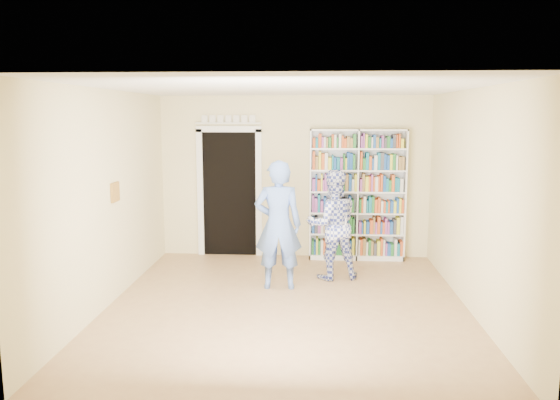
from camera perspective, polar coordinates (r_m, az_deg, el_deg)
name	(u,v)px	position (r m, az deg, el deg)	size (l,w,h in m)	color
floor	(287,305)	(7.03, 0.74, -10.94)	(5.00, 5.00, 0.00)	#A0734D
ceiling	(287,88)	(6.62, 0.78, 11.63)	(5.00, 5.00, 0.00)	white
wall_back	(294,177)	(9.17, 1.52, 2.41)	(4.50, 4.50, 0.00)	beige
wall_left	(108,198)	(7.16, -17.53, 0.17)	(5.00, 5.00, 0.00)	beige
wall_right	(474,202)	(6.96, 19.60, -0.18)	(5.00, 5.00, 0.00)	beige
bookshelf	(357,194)	(9.07, 8.06, 0.59)	(1.57, 0.29, 2.16)	white
doorway	(230,187)	(9.27, -5.30, 1.39)	(1.10, 0.08, 2.43)	black
wall_art	(115,192)	(7.33, -16.84, 0.79)	(0.03, 0.25, 0.25)	brown
man_blue	(278,225)	(7.48, -0.19, -2.62)	(0.65, 0.43, 1.78)	#5B7DCA
man_plaid	(333,225)	(7.98, 5.51, -2.58)	(0.78, 0.61, 1.60)	#2E3A8F
paper_sheet	(339,216)	(7.79, 6.24, -1.65)	(0.20, 0.01, 0.29)	white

